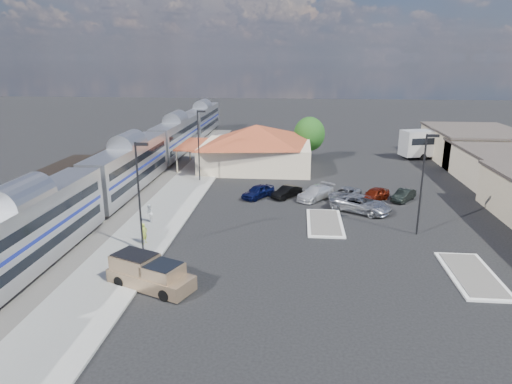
# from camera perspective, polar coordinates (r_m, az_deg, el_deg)

# --- Properties ---
(ground) EXTENTS (280.00, 280.00, 0.00)m
(ground) POSITION_cam_1_polar(r_m,az_deg,el_deg) (41.88, 3.25, -4.74)
(ground) COLOR black
(ground) RESTS_ON ground
(railbed) EXTENTS (16.00, 100.00, 0.12)m
(railbed) POSITION_cam_1_polar(r_m,az_deg,el_deg) (54.15, -19.22, -0.64)
(railbed) COLOR #4C4944
(railbed) RESTS_ON ground
(platform) EXTENTS (5.50, 92.00, 0.18)m
(platform) POSITION_cam_1_polar(r_m,az_deg,el_deg) (49.28, -10.58, -1.60)
(platform) COLOR gray
(platform) RESTS_ON ground
(passenger_train) EXTENTS (3.00, 104.00, 5.55)m
(passenger_train) POSITION_cam_1_polar(r_m,az_deg,el_deg) (54.59, -15.54, 2.87)
(passenger_train) COLOR silver
(passenger_train) RESTS_ON ground
(freight_cars) EXTENTS (2.80, 46.00, 4.00)m
(freight_cars) POSITION_cam_1_polar(r_m,az_deg,el_deg) (52.68, -23.56, 0.54)
(freight_cars) COLOR black
(freight_cars) RESTS_ON ground
(station_depot) EXTENTS (18.35, 12.24, 6.20)m
(station_depot) POSITION_cam_1_polar(r_m,az_deg,el_deg) (64.43, -0.00, 5.72)
(station_depot) COLOR #C6B391
(station_depot) RESTS_ON ground
(traffic_island_south) EXTENTS (3.30, 7.50, 0.21)m
(traffic_island_south) POSITION_cam_1_polar(r_m,az_deg,el_deg) (43.79, 8.59, -3.80)
(traffic_island_south) COLOR silver
(traffic_island_south) RESTS_ON ground
(traffic_island_north) EXTENTS (3.30, 7.50, 0.21)m
(traffic_island_north) POSITION_cam_1_polar(r_m,az_deg,el_deg) (36.78, 25.42, -9.35)
(traffic_island_north) COLOR silver
(traffic_island_north) RESTS_ON ground
(lamp_plat_s) EXTENTS (1.08, 0.25, 9.00)m
(lamp_plat_s) POSITION_cam_1_polar(r_m,az_deg,el_deg) (36.52, -14.33, 0.39)
(lamp_plat_s) COLOR black
(lamp_plat_s) RESTS_ON ground
(lamp_plat_n) EXTENTS (1.08, 0.25, 9.00)m
(lamp_plat_n) POSITION_cam_1_polar(r_m,az_deg,el_deg) (57.20, -7.12, 6.48)
(lamp_plat_n) COLOR black
(lamp_plat_n) RESTS_ON ground
(lamp_lot) EXTENTS (1.08, 0.25, 9.00)m
(lamp_lot) POSITION_cam_1_polar(r_m,az_deg,el_deg) (41.70, 20.23, 1.85)
(lamp_lot) COLOR black
(lamp_lot) RESTS_ON ground
(tree_depot) EXTENTS (4.71, 4.71, 6.63)m
(tree_depot) POSITION_cam_1_polar(r_m,az_deg,el_deg) (69.95, 6.68, 7.21)
(tree_depot) COLOR #382314
(tree_depot) RESTS_ON ground
(pickup_truck) EXTENTS (6.48, 4.44, 2.11)m
(pickup_truck) POSITION_cam_1_polar(r_m,az_deg,el_deg) (32.27, -13.02, -9.95)
(pickup_truck) COLOR tan
(pickup_truck) RESTS_ON ground
(suv) EXTENTS (6.76, 5.67, 1.72)m
(suv) POSITION_cam_1_polar(r_m,az_deg,el_deg) (47.55, 12.96, -1.44)
(suv) COLOR #A8AAB1
(suv) RESTS_ON ground
(coach_bus) EXTENTS (13.99, 6.83, 4.40)m
(coach_bus) POSITION_cam_1_polar(r_m,az_deg,el_deg) (77.43, 22.39, 5.86)
(coach_bus) COLOR silver
(coach_bus) RESTS_ON ground
(person_a) EXTENTS (0.61, 0.75, 1.78)m
(person_a) POSITION_cam_1_polar(r_m,az_deg,el_deg) (39.23, -13.80, -5.03)
(person_a) COLOR #A8C03C
(person_a) RESTS_ON platform
(person_b) EXTENTS (0.91, 1.02, 1.74)m
(person_b) POSITION_cam_1_polar(r_m,az_deg,el_deg) (44.07, -13.22, -2.62)
(person_b) COLOR white
(person_b) RESTS_ON platform
(parked_car_a) EXTENTS (3.93, 4.57, 1.48)m
(parked_car_a) POSITION_cam_1_polar(r_m,az_deg,el_deg) (51.03, 0.27, 0.08)
(parked_car_a) COLOR #0D1443
(parked_car_a) RESTS_ON ground
(parked_car_b) EXTENTS (3.56, 4.00, 1.32)m
(parked_car_b) POSITION_cam_1_polar(r_m,az_deg,el_deg) (51.17, 3.87, -0.00)
(parked_car_b) COLOR black
(parked_car_b) RESTS_ON ground
(parked_car_c) EXTENTS (4.84, 5.39, 1.50)m
(parked_car_c) POSITION_cam_1_polar(r_m,az_deg,el_deg) (50.90, 7.46, -0.09)
(parked_car_c) COLOR silver
(parked_car_c) RESTS_ON ground
(parked_car_d) EXTENTS (4.43, 4.99, 1.28)m
(parked_car_d) POSITION_cam_1_polar(r_m,az_deg,el_deg) (51.45, 11.01, -0.20)
(parked_car_d) COLOR #989AA1
(parked_car_d) RESTS_ON ground
(parked_car_e) EXTENTS (4.03, 4.33, 1.44)m
(parked_car_e) POSITION_cam_1_polar(r_m,az_deg,el_deg) (51.58, 14.58, -0.31)
(parked_car_e) COLOR maroon
(parked_car_e) RESTS_ON ground
(parked_car_f) EXTENTS (3.34, 3.96, 1.28)m
(parked_car_f) POSITION_cam_1_polar(r_m,az_deg,el_deg) (52.51, 17.97, -0.38)
(parked_car_f) COLOR black
(parked_car_f) RESTS_ON ground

